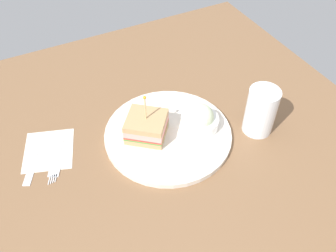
% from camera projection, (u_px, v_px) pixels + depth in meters
% --- Properties ---
extents(ground_plane, '(0.92, 0.92, 0.02)m').
position_uv_depth(ground_plane, '(168.00, 139.00, 0.80)').
color(ground_plane, brown).
extents(plate, '(0.28, 0.28, 0.01)m').
position_uv_depth(plate, '(168.00, 134.00, 0.79)').
color(plate, silver).
rests_on(plate, ground_plane).
extents(sandwich_half_center, '(0.11, 0.11, 0.11)m').
position_uv_depth(sandwich_half_center, '(146.00, 126.00, 0.77)').
color(sandwich_half_center, tan).
rests_on(sandwich_half_center, plate).
extents(coleslaw_bowl, '(0.08, 0.08, 0.06)m').
position_uv_depth(coleslaw_bowl, '(200.00, 119.00, 0.79)').
color(coleslaw_bowl, white).
rests_on(coleslaw_bowl, plate).
extents(drink_glass, '(0.07, 0.07, 0.11)m').
position_uv_depth(drink_glass, '(260.00, 113.00, 0.78)').
color(drink_glass, gold).
rests_on(drink_glass, ground_plane).
extents(napkin, '(0.13, 0.14, 0.00)m').
position_uv_depth(napkin, '(49.00, 150.00, 0.77)').
color(napkin, beige).
rests_on(napkin, ground_plane).
extents(fork, '(0.06, 0.11, 0.00)m').
position_uv_depth(fork, '(56.00, 164.00, 0.74)').
color(fork, silver).
rests_on(fork, ground_plane).
extents(knife, '(0.07, 0.12, 0.00)m').
position_uv_depth(knife, '(33.00, 162.00, 0.74)').
color(knife, silver).
rests_on(knife, ground_plane).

